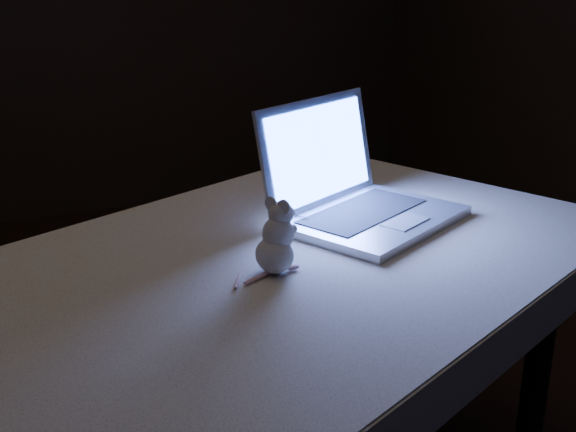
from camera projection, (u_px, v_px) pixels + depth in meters
name	position (u px, v px, depth m)	size (l,w,h in m)	color
table	(291.00, 399.00, 1.88)	(1.52, 0.98, 0.81)	black
tablecloth	(323.00, 270.00, 1.77)	(1.64, 1.09, 0.11)	beige
laptop	(377.00, 166.00, 1.87)	(0.46, 0.40, 0.31)	silver
plush_mouse	(274.00, 237.00, 1.59)	(0.12, 0.12, 0.17)	silver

